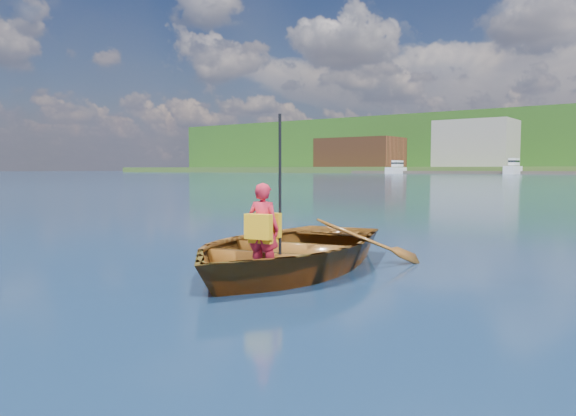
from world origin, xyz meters
The scene contains 3 objects.
ground centered at (0.00, 0.00, 0.00)m, with size 600.00×600.00×0.00m.
rowboat centered at (0.31, -0.93, 0.29)m, with size 3.73×4.74×0.89m.
child_paddler centered at (0.61, -1.80, 0.67)m, with size 0.45×0.39×1.95m.
Camera 1 is at (4.82, -7.06, 1.39)m, focal length 35.00 mm.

